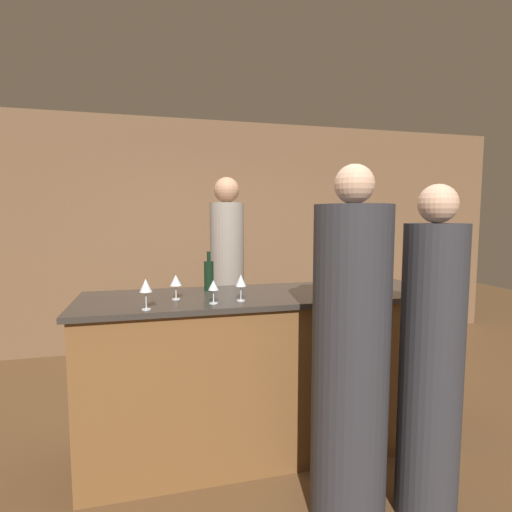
# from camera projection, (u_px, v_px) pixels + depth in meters

# --- Properties ---
(ground_plane) EXTENTS (14.00, 14.00, 0.00)m
(ground_plane) POSITION_uv_depth(u_px,v_px,m) (265.00, 445.00, 2.85)
(ground_plane) COLOR brown
(back_wall) EXTENTS (8.00, 0.06, 2.80)m
(back_wall) POSITION_uv_depth(u_px,v_px,m) (214.00, 235.00, 5.02)
(back_wall) COLOR brown
(back_wall) RESTS_ON ground_plane
(bar_counter) EXTENTS (2.47, 0.76, 1.10)m
(bar_counter) POSITION_uv_depth(u_px,v_px,m) (265.00, 370.00, 2.79)
(bar_counter) COLOR brown
(bar_counter) RESTS_ON ground_plane
(bartender) EXTENTS (0.30, 0.30, 1.97)m
(bartender) POSITION_uv_depth(u_px,v_px,m) (227.00, 293.00, 3.58)
(bartender) COLOR gray
(bartender) RESTS_ON ground_plane
(guest_0) EXTENTS (0.40, 0.40, 1.89)m
(guest_0) POSITION_uv_depth(u_px,v_px,m) (350.00, 361.00, 2.09)
(guest_0) COLOR #2D2D33
(guest_0) RESTS_ON ground_plane
(guest_1) EXTENTS (0.32, 0.32, 1.79)m
(guest_1) POSITION_uv_depth(u_px,v_px,m) (431.00, 365.00, 2.12)
(guest_1) COLOR #2D2D33
(guest_1) RESTS_ON ground_plane
(wine_bottle_0) EXTENTS (0.07, 0.07, 0.28)m
(wine_bottle_0) POSITION_uv_depth(u_px,v_px,m) (209.00, 275.00, 2.85)
(wine_bottle_0) COLOR black
(wine_bottle_0) RESTS_ON bar_counter
(wine_glass_0) EXTENTS (0.07, 0.07, 0.18)m
(wine_glass_0) POSITION_uv_depth(u_px,v_px,m) (146.00, 286.00, 2.25)
(wine_glass_0) COLOR silver
(wine_glass_0) RESTS_ON bar_counter
(wine_glass_1) EXTENTS (0.06, 0.06, 0.14)m
(wine_glass_1) POSITION_uv_depth(u_px,v_px,m) (213.00, 286.00, 2.41)
(wine_glass_1) COLOR silver
(wine_glass_1) RESTS_ON bar_counter
(wine_glass_2) EXTENTS (0.07, 0.07, 0.17)m
(wine_glass_2) POSITION_uv_depth(u_px,v_px,m) (241.00, 281.00, 2.48)
(wine_glass_2) COLOR silver
(wine_glass_2) RESTS_ON bar_counter
(wine_glass_3) EXTENTS (0.07, 0.07, 0.16)m
(wine_glass_3) POSITION_uv_depth(u_px,v_px,m) (176.00, 281.00, 2.53)
(wine_glass_3) COLOR silver
(wine_glass_3) RESTS_ON bar_counter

